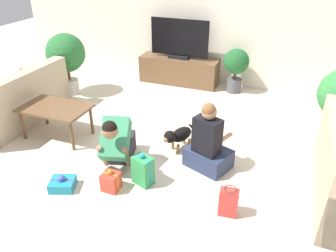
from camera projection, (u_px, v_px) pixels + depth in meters
ground_plane at (159, 145)px, 4.58m from camera, size 16.00×16.00×0.00m
wall_back at (212, 16)px, 6.09m from camera, size 8.40×0.06×2.60m
sofa_left at (14, 104)px, 5.09m from camera, size 0.89×1.77×0.83m
coffee_table at (55, 110)px, 4.60m from camera, size 0.95×0.59×0.47m
tv_console at (179, 71)px, 6.52m from camera, size 1.55×0.45×0.52m
tv at (179, 41)px, 6.24m from camera, size 1.14×0.20×0.75m
potted_plant_back_right at (236, 65)px, 6.00m from camera, size 0.46×0.46×0.82m
potted_plant_corner_left at (66, 55)px, 5.84m from camera, size 0.69×0.69×1.12m
person_kneeling at (118, 142)px, 4.02m from camera, size 0.51×0.82×0.78m
person_sitting at (208, 145)px, 3.99m from camera, size 0.63×0.59×0.89m
dog at (178, 135)px, 4.39m from camera, size 0.33×0.52×0.34m
gift_box_a at (111, 181)px, 3.71m from camera, size 0.19×0.18×0.27m
gift_box_b at (63, 184)px, 3.75m from camera, size 0.34×0.32×0.18m
gift_box_c at (143, 170)px, 3.78m from camera, size 0.27×0.23×0.41m
gift_bag_a at (229, 202)px, 3.33m from camera, size 0.20×0.14×0.34m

